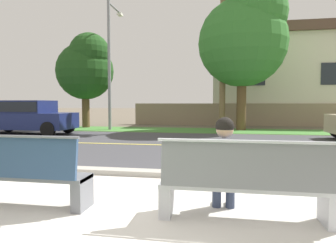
% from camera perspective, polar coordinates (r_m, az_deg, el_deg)
% --- Properties ---
extents(ground_plane, '(140.00, 140.00, 0.00)m').
position_cam_1_polar(ground_plane, '(11.28, 3.71, -3.64)').
color(ground_plane, '#665B4C').
extents(sidewalk_pavement, '(44.00, 3.60, 0.01)m').
position_cam_1_polar(sidewalk_pavement, '(3.98, -8.82, -17.22)').
color(sidewalk_pavement, beige).
rests_on(sidewalk_pavement, ground_plane).
extents(curb_edge, '(44.00, 0.30, 0.11)m').
position_cam_1_polar(curb_edge, '(5.77, -2.49, -10.08)').
color(curb_edge, '#ADA89E').
rests_on(curb_edge, ground_plane).
extents(street_asphalt, '(52.00, 8.00, 0.01)m').
position_cam_1_polar(street_asphalt, '(9.80, 2.76, -4.71)').
color(street_asphalt, '#424247').
rests_on(street_asphalt, ground_plane).
extents(road_centre_line, '(48.00, 0.14, 0.01)m').
position_cam_1_polar(road_centre_line, '(9.80, 2.76, -4.68)').
color(road_centre_line, '#E0CC4C').
rests_on(road_centre_line, ground_plane).
extents(far_verge_grass, '(48.00, 2.80, 0.02)m').
position_cam_1_polar(far_verge_grass, '(15.28, 5.36, -1.72)').
color(far_verge_grass, '#478438').
rests_on(far_verge_grass, ground_plane).
extents(bench_left, '(2.04, 0.48, 1.01)m').
position_cam_1_polar(bench_left, '(4.53, -27.76, -8.97)').
color(bench_left, slate).
rests_on(bench_left, ground_plane).
extents(bench_right, '(2.04, 0.48, 1.01)m').
position_cam_1_polar(bench_right, '(3.63, 14.80, -11.75)').
color(bench_right, silver).
rests_on(bench_right, ground_plane).
extents(seated_person_blue, '(0.52, 0.68, 1.25)m').
position_cam_1_polar(seated_person_blue, '(3.74, 10.90, -7.93)').
color(seated_person_blue, '#333D56').
rests_on(seated_person_blue, ground_plane).
extents(car_navy_far, '(4.30, 1.86, 1.54)m').
position_cam_1_polar(car_navy_far, '(14.84, -25.90, 1.05)').
color(car_navy_far, navy).
rests_on(car_navy_far, ground_plane).
extents(streetlamp, '(0.24, 2.10, 6.84)m').
position_cam_1_polar(streetlamp, '(16.23, -11.14, 12.41)').
color(streetlamp, gray).
rests_on(streetlamp, ground_plane).
extents(shade_tree_far_left, '(3.26, 3.26, 5.38)m').
position_cam_1_polar(shade_tree_far_left, '(17.71, -15.64, 10.18)').
color(shade_tree_far_left, brown).
rests_on(shade_tree_far_left, ground_plane).
extents(shade_tree_left, '(4.53, 4.53, 7.47)m').
position_cam_1_polar(shade_tree_left, '(16.06, 14.85, 15.84)').
color(shade_tree_left, brown).
rests_on(shade_tree_left, ground_plane).
extents(garden_wall, '(13.00, 0.36, 1.40)m').
position_cam_1_polar(garden_wall, '(18.97, 13.00, 1.33)').
color(garden_wall, gray).
rests_on(garden_wall, ground_plane).
extents(house_across_street, '(10.31, 6.91, 6.36)m').
position_cam_1_polar(house_across_street, '(22.63, 21.26, 7.93)').
color(house_across_street, beige).
rests_on(house_across_street, ground_plane).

